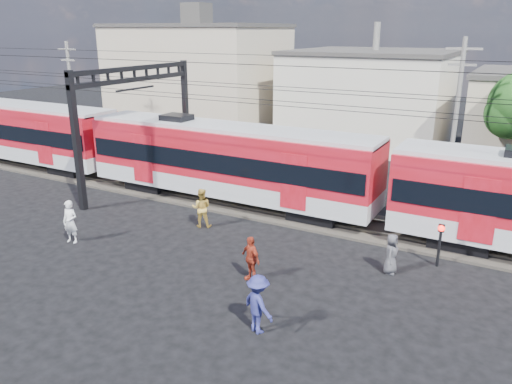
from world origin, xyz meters
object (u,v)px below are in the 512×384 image
Objects in this scene: pedestrian_a at (70,222)px; crossing_signal at (440,237)px; commuter_train at (231,159)px; pedestrian_c at (258,304)px.

pedestrian_a reaches higher than crossing_signal.
crossing_signal is at bearing 10.59° from pedestrian_a.
pedestrian_a is at bearing -113.80° from commuter_train.
commuter_train is 26.63× the size of pedestrian_a.
pedestrian_c is at bearing -54.56° from commuter_train.
crossing_signal is (14.38, 5.25, 0.28)m from pedestrian_a.
pedestrian_c reaches higher than crossing_signal.
pedestrian_c is (10.36, -2.03, 0.00)m from pedestrian_a.
commuter_train reaches higher than pedestrian_c.
pedestrian_a is 10.55m from pedestrian_c.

